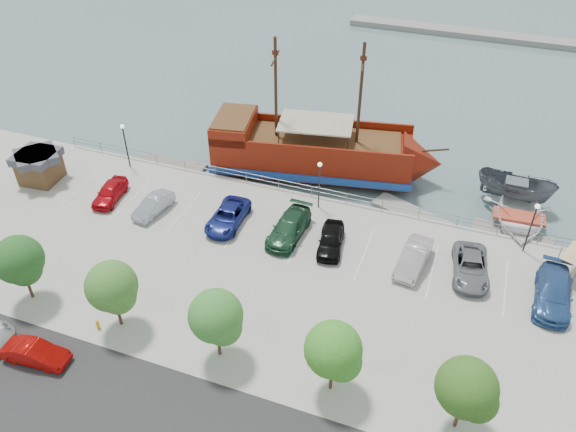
% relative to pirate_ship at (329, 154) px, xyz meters
% --- Properties ---
extents(ground, '(160.00, 160.00, 0.00)m').
position_rel_pirate_ship_xyz_m(ground, '(1.09, -13.00, -2.20)').
color(ground, slate).
extents(sidewalk, '(100.00, 4.00, 0.05)m').
position_rel_pirate_ship_xyz_m(sidewalk, '(1.09, -23.00, -1.19)').
color(sidewalk, '#ABA893').
rests_on(sidewalk, land_slab).
extents(seawall_railing, '(50.00, 0.06, 1.00)m').
position_rel_pirate_ship_xyz_m(seawall_railing, '(1.09, -5.20, -0.67)').
color(seawall_railing, slate).
rests_on(seawall_railing, land_slab).
extents(far_shore, '(40.00, 3.00, 0.80)m').
position_rel_pirate_ship_xyz_m(far_shore, '(11.09, 42.00, -1.80)').
color(far_shore, '#979693').
rests_on(far_shore, ground).
extents(pirate_ship, '(21.16, 9.25, 13.14)m').
position_rel_pirate_ship_xyz_m(pirate_ship, '(0.00, 0.00, 0.00)').
color(pirate_ship, maroon).
rests_on(pirate_ship, ground).
extents(patrol_boat, '(6.76, 3.44, 2.50)m').
position_rel_pirate_ship_xyz_m(patrol_boat, '(16.14, 1.09, -0.95)').
color(patrol_boat, '#50545B').
rests_on(patrol_boat, ground).
extents(speedboat, '(5.90, 7.99, 1.60)m').
position_rel_pirate_ship_xyz_m(speedboat, '(16.66, -2.34, -1.40)').
color(speedboat, white).
rests_on(speedboat, ground).
extents(dock_west, '(6.62, 2.10, 0.37)m').
position_rel_pirate_ship_xyz_m(dock_west, '(-14.21, -3.80, -2.01)').
color(dock_west, gray).
rests_on(dock_west, ground).
extents(dock_mid, '(7.25, 4.49, 0.40)m').
position_rel_pirate_ship_xyz_m(dock_mid, '(8.51, -3.80, -2.00)').
color(dock_mid, gray).
rests_on(dock_mid, ground).
extents(dock_east, '(6.34, 2.48, 0.35)m').
position_rel_pirate_ship_xyz_m(dock_east, '(16.41, -3.80, -2.02)').
color(dock_east, gray).
rests_on(dock_east, ground).
extents(shed, '(3.55, 3.55, 2.72)m').
position_rel_pirate_ship_xyz_m(shed, '(-22.86, -11.02, 0.25)').
color(shed, brown).
rests_on(shed, land_slab).
extents(street_sedan, '(4.16, 1.77, 1.33)m').
position_rel_pirate_ship_xyz_m(street_sedan, '(-9.98, -27.19, -0.53)').
color(street_sedan, '#AB0805').
rests_on(street_sedan, street).
extents(fire_hydrant, '(0.24, 0.24, 0.68)m').
position_rel_pirate_ship_xyz_m(fire_hydrant, '(-8.08, -23.80, -0.83)').
color(fire_hydrant, '#D4A30A').
rests_on(fire_hydrant, sidewalk).
extents(lamp_post_left, '(0.36, 0.36, 4.28)m').
position_rel_pirate_ship_xyz_m(lamp_post_left, '(-16.91, -6.50, 1.74)').
color(lamp_post_left, black).
rests_on(lamp_post_left, land_slab).
extents(lamp_post_mid, '(0.36, 0.36, 4.28)m').
position_rel_pirate_ship_xyz_m(lamp_post_mid, '(1.09, -6.50, 1.74)').
color(lamp_post_mid, black).
rests_on(lamp_post_mid, land_slab).
extents(lamp_post_right, '(0.36, 0.36, 4.28)m').
position_rel_pirate_ship_xyz_m(lamp_post_right, '(17.09, -6.50, 1.74)').
color(lamp_post_right, black).
rests_on(lamp_post_right, land_slab).
extents(tree_b, '(3.30, 3.20, 5.00)m').
position_rel_pirate_ship_xyz_m(tree_b, '(-13.76, -23.07, 2.10)').
color(tree_b, '#473321').
rests_on(tree_b, sidewalk).
extents(tree_c, '(3.30, 3.20, 5.00)m').
position_rel_pirate_ship_xyz_m(tree_c, '(-6.76, -23.07, 2.10)').
color(tree_c, '#473321').
rests_on(tree_c, sidewalk).
extents(tree_d, '(3.30, 3.20, 5.00)m').
position_rel_pirate_ship_xyz_m(tree_d, '(0.24, -23.07, 2.10)').
color(tree_d, '#473321').
rests_on(tree_d, sidewalk).
extents(tree_e, '(3.30, 3.20, 5.00)m').
position_rel_pirate_ship_xyz_m(tree_e, '(7.24, -23.07, 2.10)').
color(tree_e, '#473321').
rests_on(tree_e, sidewalk).
extents(tree_f, '(3.30, 3.20, 5.00)m').
position_rel_pirate_ship_xyz_m(tree_f, '(14.24, -23.07, 2.10)').
color(tree_f, '#473321').
rests_on(tree_f, sidewalk).
extents(parked_car_a, '(2.31, 4.46, 1.45)m').
position_rel_pirate_ship_xyz_m(parked_car_a, '(-15.54, -11.44, -0.48)').
color(parked_car_a, '#B60A12').
rests_on(parked_car_a, land_slab).
extents(parked_car_b, '(1.97, 4.20, 1.33)m').
position_rel_pirate_ship_xyz_m(parked_car_b, '(-11.21, -11.75, -0.54)').
color(parked_car_b, '#99A0AA').
rests_on(parked_car_b, land_slab).
extents(parked_car_c, '(2.51, 5.15, 1.41)m').
position_rel_pirate_ship_xyz_m(parked_car_c, '(-4.91, -11.08, -0.50)').
color(parked_car_c, navy).
rests_on(parked_car_c, land_slab).
extents(parked_car_d, '(2.42, 5.52, 1.58)m').
position_rel_pirate_ship_xyz_m(parked_car_d, '(0.11, -10.84, -0.41)').
color(parked_car_d, '#1C4429').
rests_on(parked_car_d, land_slab).
extents(parked_car_e, '(2.44, 4.61, 1.49)m').
position_rel_pirate_ship_xyz_m(parked_car_e, '(3.53, -11.09, -0.46)').
color(parked_car_e, black).
rests_on(parked_car_e, land_slab).
extents(parked_car_f, '(2.22, 4.92, 1.57)m').
position_rel_pirate_ship_xyz_m(parked_car_f, '(9.65, -11.01, -0.42)').
color(parked_car_f, beige).
rests_on(parked_car_f, land_slab).
extents(parked_car_g, '(3.05, 5.42, 1.43)m').
position_rel_pirate_ship_xyz_m(parked_car_g, '(13.57, -10.53, -0.49)').
color(parked_car_g, gray).
rests_on(parked_car_g, land_slab).
extents(parked_car_h, '(2.59, 5.77, 1.64)m').
position_rel_pirate_ship_xyz_m(parked_car_h, '(18.97, -11.32, -0.38)').
color(parked_car_h, '#2E538C').
rests_on(parked_car_h, land_slab).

